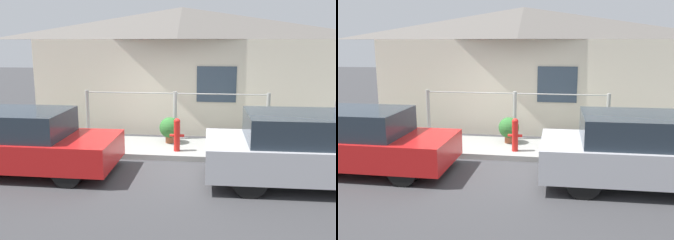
% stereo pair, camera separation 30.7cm
% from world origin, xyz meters
% --- Properties ---
extents(ground_plane, '(60.00, 60.00, 0.00)m').
position_xyz_m(ground_plane, '(0.00, 0.00, 0.00)').
color(ground_plane, '#38383A').
extents(sidewalk, '(24.00, 1.68, 0.13)m').
position_xyz_m(sidewalk, '(0.00, 0.84, 0.06)').
color(sidewalk, gray).
rests_on(sidewalk, ground_plane).
extents(house, '(9.01, 2.23, 3.71)m').
position_xyz_m(house, '(0.00, 3.34, 2.99)').
color(house, beige).
rests_on(house, ground_plane).
extents(fence, '(4.90, 0.10, 1.28)m').
position_xyz_m(fence, '(0.00, 1.53, 0.83)').
color(fence, '#999993').
rests_on(fence, sidewalk).
extents(car_left, '(3.84, 1.68, 1.31)m').
position_xyz_m(car_left, '(-2.91, -1.07, 0.65)').
color(car_left, red).
rests_on(car_left, ground_plane).
extents(car_right, '(4.14, 1.82, 1.37)m').
position_xyz_m(car_right, '(2.89, -1.07, 0.69)').
color(car_right, '#B7B7BC').
rests_on(car_right, ground_plane).
extents(fire_hydrant, '(0.35, 0.15, 0.80)m').
position_xyz_m(fire_hydrant, '(0.16, 0.41, 0.54)').
color(fire_hydrant, red).
rests_on(fire_hydrant, sidewalk).
extents(potted_plant_near_hydrant, '(0.53, 0.53, 0.67)m').
position_xyz_m(potted_plant_near_hydrant, '(-0.10, 1.13, 0.51)').
color(potted_plant_near_hydrant, '#9E5638').
rests_on(potted_plant_near_hydrant, sidewalk).
extents(potted_plant_by_fence, '(0.57, 0.57, 0.69)m').
position_xyz_m(potted_plant_by_fence, '(-2.98, 1.25, 0.51)').
color(potted_plant_by_fence, brown).
rests_on(potted_plant_by_fence, sidewalk).
extents(potted_plant_corner, '(0.50, 0.50, 0.63)m').
position_xyz_m(potted_plant_corner, '(2.28, 1.01, 0.48)').
color(potted_plant_corner, slate).
rests_on(potted_plant_corner, sidewalk).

